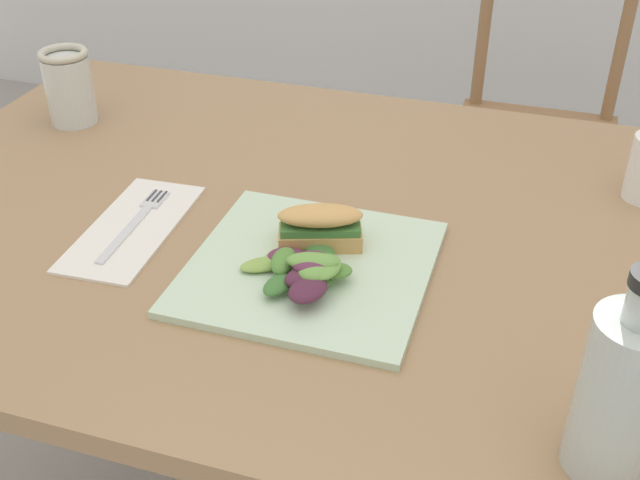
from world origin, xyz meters
TOP-DOWN VIEW (x-y plane):
  - dining_table at (-0.03, 0.16)m, footprint 1.37×0.88m
  - chair_wooden_far at (0.18, 1.17)m, footprint 0.40×0.40m
  - plate_lunch at (-0.05, 0.04)m, footprint 0.29×0.29m
  - sandwich_half_front at (-0.05, 0.08)m, footprint 0.12×0.08m
  - salad_mixed_greens at (-0.04, 0.00)m, footprint 0.15×0.16m
  - napkin_folded at (-0.30, 0.06)m, footprint 0.12×0.25m
  - fork_on_napkin at (-0.30, 0.07)m, footprint 0.03×0.19m
  - bottle_cold_brew at (0.30, -0.17)m, footprint 0.07×0.07m
  - mason_jar_iced_tea at (-0.56, 0.33)m, footprint 0.08×0.08m

SIDE VIEW (x-z plane):
  - chair_wooden_far at x=0.18m, z-range 0.01..0.88m
  - dining_table at x=-0.03m, z-range 0.25..0.99m
  - napkin_folded at x=-0.30m, z-range 0.74..0.74m
  - plate_lunch at x=-0.05m, z-range 0.74..0.75m
  - fork_on_napkin at x=-0.30m, z-range 0.74..0.75m
  - salad_mixed_greens at x=-0.04m, z-range 0.75..0.79m
  - sandwich_half_front at x=-0.05m, z-range 0.75..0.81m
  - mason_jar_iced_tea at x=-0.56m, z-range 0.73..0.86m
  - bottle_cold_brew at x=0.30m, z-range 0.71..0.92m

